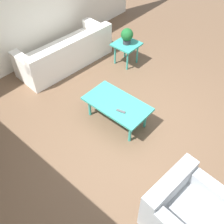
{
  "coord_description": "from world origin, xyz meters",
  "views": [
    {
      "loc": [
        -1.79,
        2.52,
        3.58
      ],
      "look_at": [
        0.15,
        0.3,
        0.55
      ],
      "focal_mm": 42.0,
      "sensor_mm": 36.0,
      "label": 1
    }
  ],
  "objects_px": {
    "coffee_table": "(117,105)",
    "armchair": "(186,212)",
    "potted_plant": "(127,36)",
    "sofa": "(66,54)",
    "side_table_plant": "(126,47)"
  },
  "relations": [
    {
      "from": "potted_plant",
      "to": "side_table_plant",
      "type": "bearing_deg",
      "value": 45.0
    },
    {
      "from": "armchair",
      "to": "coffee_table",
      "type": "height_order",
      "value": "armchair"
    },
    {
      "from": "armchair",
      "to": "side_table_plant",
      "type": "xyz_separation_m",
      "value": [
        2.88,
        -2.36,
        0.14
      ]
    },
    {
      "from": "sofa",
      "to": "coffee_table",
      "type": "relative_size",
      "value": 1.93
    },
    {
      "from": "potted_plant",
      "to": "sofa",
      "type": "bearing_deg",
      "value": 43.7
    },
    {
      "from": "coffee_table",
      "to": "potted_plant",
      "type": "bearing_deg",
      "value": -56.31
    },
    {
      "from": "side_table_plant",
      "to": "sofa",
      "type": "bearing_deg",
      "value": 43.7
    },
    {
      "from": "sofa",
      "to": "potted_plant",
      "type": "xyz_separation_m",
      "value": [
        -0.98,
        -0.93,
        0.42
      ]
    },
    {
      "from": "armchair",
      "to": "sofa",
      "type": "bearing_deg",
      "value": 74.9
    },
    {
      "from": "sofa",
      "to": "coffee_table",
      "type": "xyz_separation_m",
      "value": [
        -1.99,
        0.59,
        0.11
      ]
    },
    {
      "from": "coffee_table",
      "to": "side_table_plant",
      "type": "relative_size",
      "value": 2.17
    },
    {
      "from": "armchair",
      "to": "coffee_table",
      "type": "xyz_separation_m",
      "value": [
        1.87,
        -0.83,
        0.1
      ]
    },
    {
      "from": "coffee_table",
      "to": "side_table_plant",
      "type": "bearing_deg",
      "value": -56.31
    },
    {
      "from": "coffee_table",
      "to": "armchair",
      "type": "bearing_deg",
      "value": 156.03
    },
    {
      "from": "sofa",
      "to": "side_table_plant",
      "type": "distance_m",
      "value": 1.36
    }
  ]
}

